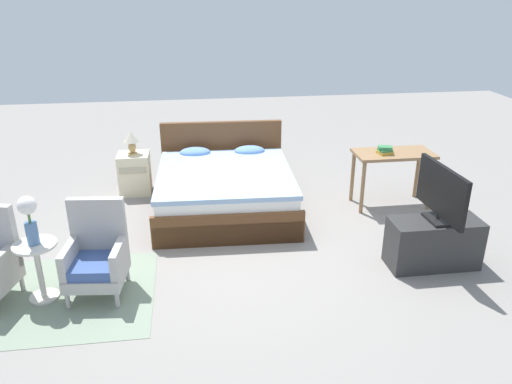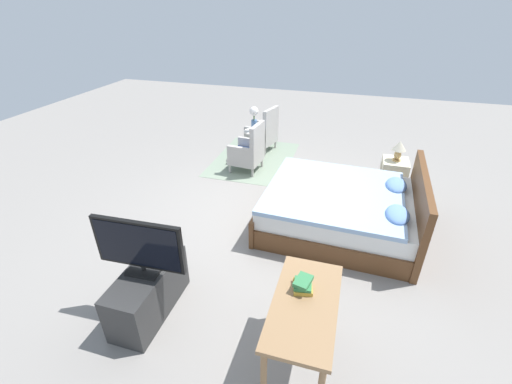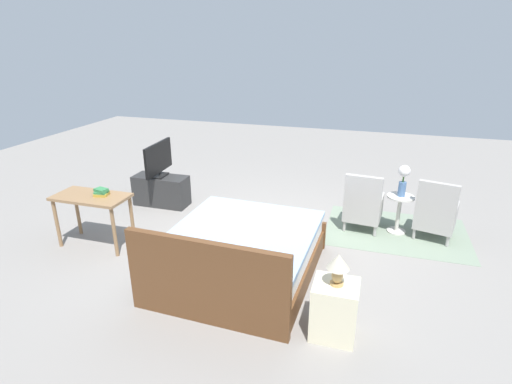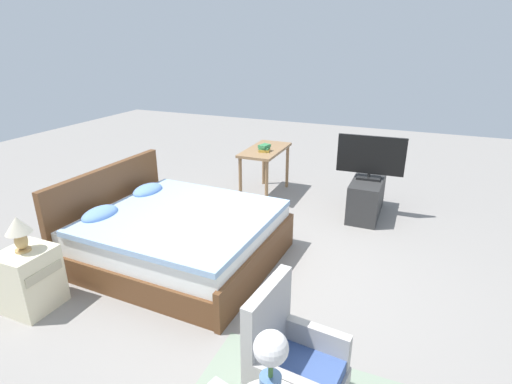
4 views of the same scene
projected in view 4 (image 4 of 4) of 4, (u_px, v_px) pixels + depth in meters
ground_plane at (264, 274)px, 4.25m from camera, size 16.00×16.00×0.00m
bed at (175, 235)px, 4.43m from camera, size 1.85×2.11×0.96m
armchair_by_window_right at (291, 365)px, 2.56m from camera, size 0.59×0.59×0.92m
flower_vase at (271, 364)px, 1.90m from camera, size 0.17×0.17×0.48m
nightstand at (30, 279)px, 3.63m from camera, size 0.44×0.41×0.59m
table_lamp at (18, 229)px, 3.44m from camera, size 0.22×0.22×0.33m
tv_stand at (366, 197)px, 5.60m from camera, size 0.96×0.40×0.53m
tv_flatscreen at (371, 157)px, 5.39m from camera, size 0.21×0.90×0.60m
vanity_desk at (265, 156)px, 6.17m from camera, size 1.04×0.52×0.76m
book_stack at (264, 148)px, 5.97m from camera, size 0.21×0.19×0.10m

